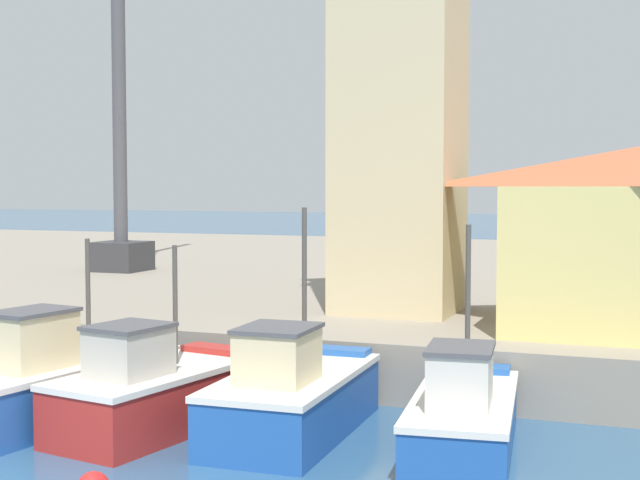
% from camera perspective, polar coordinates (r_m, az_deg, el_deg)
% --- Properties ---
extents(quay_wharf, '(120.00, 40.00, 1.37)m').
position_cam_1_polar(quay_wharf, '(39.79, 7.64, -2.58)').
color(quay_wharf, gray).
rests_on(quay_wharf, ground).
extents(fishing_boat_left_outer, '(2.66, 5.45, 3.72)m').
position_cam_1_polar(fishing_boat_left_outer, '(19.33, -16.10, -8.69)').
color(fishing_boat_left_outer, '#2356A8').
rests_on(fishing_boat_left_outer, ground).
extents(fishing_boat_left_inner, '(2.80, 4.86, 3.64)m').
position_cam_1_polar(fishing_boat_left_inner, '(18.11, -10.50, -9.54)').
color(fishing_boat_left_inner, '#AD2823').
rests_on(fishing_boat_left_inner, ground).
extents(fishing_boat_mid_left, '(2.35, 4.99, 4.40)m').
position_cam_1_polar(fishing_boat_mid_left, '(17.51, -1.77, -9.93)').
color(fishing_boat_mid_left, '#2356A8').
rests_on(fishing_boat_mid_left, ground).
extents(fishing_boat_center, '(2.34, 5.05, 4.11)m').
position_cam_1_polar(fishing_boat_center, '(16.69, 9.17, -10.93)').
color(fishing_boat_center, '#2356A8').
rests_on(fishing_boat_center, ground).
extents(clock_tower, '(3.67, 3.67, 17.08)m').
position_cam_1_polar(clock_tower, '(25.04, 5.16, 14.27)').
color(clock_tower, beige).
rests_on(clock_tower, quay_wharf).
extents(port_crane_near, '(3.01, 9.26, 18.34)m').
position_cam_1_polar(port_crane_near, '(37.75, -12.63, 9.07)').
color(port_crane_near, '#353539').
rests_on(port_crane_near, quay_wharf).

